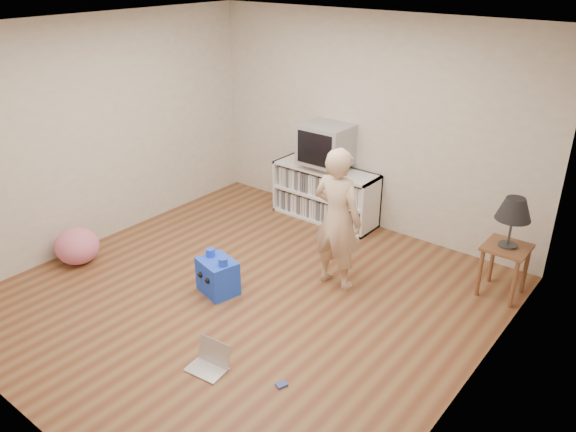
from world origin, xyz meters
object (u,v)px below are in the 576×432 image
(table_lamp, at_px, (514,210))
(plush_pink, at_px, (77,246))
(media_unit, at_px, (326,193))
(crt_tv, at_px, (327,144))
(laptop, at_px, (210,361))
(plush_blue, at_px, (218,276))
(dvd_deck, at_px, (326,166))
(person, at_px, (337,219))
(side_table, at_px, (505,258))

(table_lamp, relative_size, plush_pink, 1.07)
(media_unit, relative_size, crt_tv, 2.33)
(media_unit, bearing_deg, laptop, -72.79)
(plush_blue, bearing_deg, dvd_deck, 108.23)
(person, bearing_deg, dvd_deck, -50.28)
(dvd_deck, bearing_deg, media_unit, 90.00)
(side_table, xyz_separation_m, person, (-1.43, -0.88, 0.33))
(plush_blue, height_order, plush_pink, plush_blue)
(laptop, bearing_deg, plush_pink, 165.68)
(dvd_deck, xyz_separation_m, side_table, (2.44, -0.37, -0.32))
(media_unit, height_order, dvd_deck, dvd_deck)
(media_unit, relative_size, side_table, 2.55)
(side_table, relative_size, person, 0.37)
(side_table, distance_m, plush_blue, 2.89)
(side_table, height_order, plush_pink, side_table)
(person, bearing_deg, plush_pink, 30.34)
(crt_tv, height_order, laptop, crt_tv)
(media_unit, height_order, side_table, media_unit)
(table_lamp, bearing_deg, person, -148.40)
(laptop, xyz_separation_m, plush_pink, (-2.44, 0.33, 0.14))
(crt_tv, bearing_deg, laptop, -72.69)
(side_table, bearing_deg, crt_tv, 171.45)
(table_lamp, relative_size, plush_blue, 1.15)
(crt_tv, distance_m, table_lamp, 2.47)
(table_lamp, bearing_deg, plush_pink, -149.72)
(person, bearing_deg, media_unit, -50.62)
(table_lamp, height_order, laptop, table_lamp)
(plush_blue, bearing_deg, laptop, -34.55)
(crt_tv, distance_m, plush_blue, 2.29)
(laptop, relative_size, plush_blue, 0.78)
(dvd_deck, relative_size, table_lamp, 0.87)
(table_lamp, height_order, person, person)
(crt_tv, xyz_separation_m, side_table, (2.44, -0.37, -0.60))
(person, height_order, plush_blue, person)
(side_table, distance_m, plush_pink, 4.57)
(media_unit, xyz_separation_m, table_lamp, (2.44, -0.39, 0.59))
(side_table, xyz_separation_m, plush_blue, (-2.28, -1.76, -0.23))
(media_unit, xyz_separation_m, laptop, (0.93, -3.02, -0.29))
(media_unit, xyz_separation_m, dvd_deck, (0.00, -0.02, 0.39))
(dvd_deck, relative_size, laptop, 1.29)
(crt_tv, bearing_deg, plush_blue, -85.63)
(table_lamp, xyz_separation_m, laptop, (-1.50, -2.63, -0.88))
(table_lamp, bearing_deg, media_unit, 171.02)
(laptop, bearing_deg, side_table, 53.71)
(media_unit, relative_size, laptop, 4.01)
(crt_tv, height_order, plush_blue, crt_tv)
(dvd_deck, height_order, plush_blue, dvd_deck)
(media_unit, xyz_separation_m, person, (1.01, -1.27, 0.40))
(crt_tv, relative_size, table_lamp, 1.17)
(crt_tv, relative_size, person, 0.40)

